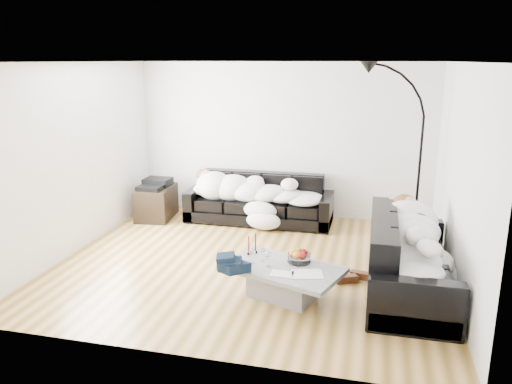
% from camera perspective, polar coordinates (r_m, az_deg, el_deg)
% --- Properties ---
extents(ground, '(5.00, 5.00, 0.00)m').
position_cam_1_polar(ground, '(6.73, -0.61, -8.07)').
color(ground, olive).
rests_on(ground, ground).
extents(wall_back, '(5.00, 0.02, 2.60)m').
position_cam_1_polar(wall_back, '(8.50, 3.10, 5.90)').
color(wall_back, silver).
rests_on(wall_back, ground).
extents(wall_left, '(0.02, 4.50, 2.60)m').
position_cam_1_polar(wall_left, '(7.35, -19.92, 3.61)').
color(wall_left, silver).
rests_on(wall_left, ground).
extents(wall_right, '(0.02, 4.50, 2.60)m').
position_cam_1_polar(wall_right, '(6.23, 22.26, 1.48)').
color(wall_right, silver).
rests_on(wall_right, ground).
extents(ceiling, '(5.00, 5.00, 0.00)m').
position_cam_1_polar(ceiling, '(6.20, -0.67, 14.65)').
color(ceiling, white).
rests_on(ceiling, ground).
extents(sofa_back, '(2.40, 0.83, 0.79)m').
position_cam_1_polar(sofa_back, '(8.26, 0.35, -0.80)').
color(sofa_back, black).
rests_on(sofa_back, ground).
extents(sofa_right, '(0.93, 2.17, 0.88)m').
position_cam_1_polar(sofa_right, '(6.06, 17.25, -6.97)').
color(sofa_right, black).
rests_on(sofa_right, ground).
extents(sleeper_back, '(2.03, 0.70, 0.41)m').
position_cam_1_polar(sleeper_back, '(8.15, 0.27, 0.67)').
color(sleeper_back, white).
rests_on(sleeper_back, sofa_back).
extents(sleeper_right, '(0.78, 1.86, 0.45)m').
position_cam_1_polar(sleeper_right, '(5.99, 17.41, -5.11)').
color(sleeper_right, white).
rests_on(sleeper_right, sofa_right).
extents(teal_cushion, '(0.42, 0.38, 0.20)m').
position_cam_1_polar(teal_cushion, '(6.60, 16.60, -2.54)').
color(teal_cushion, '#0B4E41').
rests_on(teal_cushion, sofa_right).
extents(coffee_table, '(1.48, 1.15, 0.38)m').
position_cam_1_polar(coffee_table, '(5.74, 3.03, -10.24)').
color(coffee_table, '#939699').
rests_on(coffee_table, ground).
extents(fruit_bowl, '(0.33, 0.33, 0.17)m').
position_cam_1_polar(fruit_bowl, '(5.76, 4.96, -7.24)').
color(fruit_bowl, white).
rests_on(fruit_bowl, coffee_table).
extents(wine_glass_a, '(0.08, 0.08, 0.16)m').
position_cam_1_polar(wine_glass_a, '(5.77, 0.78, -7.12)').
color(wine_glass_a, white).
rests_on(wine_glass_a, coffee_table).
extents(wine_glass_b, '(0.09, 0.09, 0.17)m').
position_cam_1_polar(wine_glass_b, '(5.71, -0.43, -7.32)').
color(wine_glass_b, white).
rests_on(wine_glass_b, coffee_table).
extents(wine_glass_c, '(0.08, 0.08, 0.18)m').
position_cam_1_polar(wine_glass_c, '(5.62, 1.45, -7.69)').
color(wine_glass_c, white).
rests_on(wine_glass_c, coffee_table).
extents(candle_left, '(0.04, 0.04, 0.23)m').
position_cam_1_polar(candle_left, '(5.94, -0.83, -6.15)').
color(candle_left, maroon).
rests_on(candle_left, coffee_table).
extents(candle_right, '(0.05, 0.05, 0.25)m').
position_cam_1_polar(candle_right, '(5.99, -0.06, -5.88)').
color(candle_right, maroon).
rests_on(candle_right, coffee_table).
extents(newspaper_a, '(0.39, 0.33, 0.01)m').
position_cam_1_polar(newspaper_a, '(5.49, 5.87, -9.27)').
color(newspaper_a, silver).
rests_on(newspaper_a, coffee_table).
extents(newspaper_b, '(0.25, 0.18, 0.01)m').
position_cam_1_polar(newspaper_b, '(5.47, 2.99, -9.30)').
color(newspaper_b, silver).
rests_on(newspaper_b, coffee_table).
extents(navy_jacket, '(0.41, 0.39, 0.16)m').
position_cam_1_polar(navy_jacket, '(5.44, -2.93, -7.67)').
color(navy_jacket, black).
rests_on(navy_jacket, coffee_table).
extents(shoes, '(0.50, 0.41, 0.10)m').
position_cam_1_polar(shoes, '(6.31, 11.05, -9.51)').
color(shoes, '#472311').
rests_on(shoes, ground).
extents(av_cabinet, '(0.62, 0.84, 0.54)m').
position_cam_1_polar(av_cabinet, '(8.66, -11.33, -1.18)').
color(av_cabinet, black).
rests_on(av_cabinet, ground).
extents(stereo, '(0.44, 0.35, 0.13)m').
position_cam_1_polar(stereo, '(8.58, -11.44, 0.98)').
color(stereo, black).
rests_on(stereo, av_cabinet).
extents(floor_lamp, '(0.90, 0.59, 2.29)m').
position_cam_1_polar(floor_lamp, '(7.50, 18.18, 2.76)').
color(floor_lamp, black).
rests_on(floor_lamp, ground).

